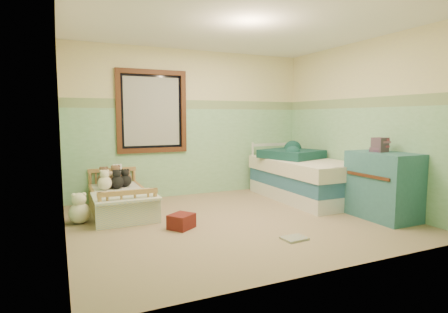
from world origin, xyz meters
name	(u,v)px	position (x,y,z in m)	size (l,w,h in m)	color
floor	(238,220)	(0.00, 0.00, -0.01)	(4.20, 3.60, 0.02)	#887155
ceiling	(239,25)	(0.00, 0.00, 2.51)	(4.20, 3.60, 0.02)	white
wall_back	(192,123)	(0.00, 1.80, 1.25)	(4.20, 0.04, 2.50)	beige
wall_front	(333,130)	(0.00, -1.80, 1.25)	(4.20, 0.04, 2.50)	beige
wall_left	(61,127)	(-2.10, 0.00, 1.25)	(0.04, 3.60, 2.50)	beige
wall_right	(361,124)	(2.10, 0.00, 1.25)	(0.04, 3.60, 2.50)	beige
wainscot_mint	(192,152)	(0.00, 1.79, 0.75)	(4.20, 0.01, 1.50)	#7BB47E
border_strip	(192,104)	(0.00, 1.79, 1.57)	(4.20, 0.01, 0.15)	#3A5F3A
window_frame	(152,112)	(-0.70, 1.76, 1.45)	(1.16, 0.06, 1.36)	#422113
window_blinds	(152,112)	(-0.70, 1.77, 1.45)	(0.92, 0.01, 1.12)	beige
toddler_bed_frame	(120,206)	(-1.36, 1.05, 0.10)	(0.74, 1.48, 0.19)	#9F6538
toddler_mattress	(120,195)	(-1.36, 1.05, 0.25)	(0.68, 1.42, 0.12)	silver
patchwork_quilt	(125,196)	(-1.36, 0.59, 0.33)	(0.81, 0.74, 0.03)	#8FB2D9
plush_bed_brown	(104,179)	(-1.51, 1.55, 0.41)	(0.20, 0.20, 0.20)	brown
plush_bed_white	(118,178)	(-1.31, 1.55, 0.42)	(0.22, 0.22, 0.22)	silver
plush_bed_tan	(109,182)	(-1.46, 1.33, 0.40)	(0.17, 0.17, 0.17)	#D9B488
plush_bed_dark	(125,181)	(-1.23, 1.33, 0.40)	(0.18, 0.18, 0.18)	black
plush_floor_cream	(80,213)	(-1.92, 0.69, 0.14)	(0.27, 0.27, 0.27)	#FCF0C8
plush_floor_tan	(102,208)	(-1.62, 0.93, 0.12)	(0.24, 0.24, 0.24)	#D9B488
twin_bed_frame	(304,193)	(1.55, 0.65, 0.11)	(0.97, 1.94, 0.22)	white
twin_boxspring	(304,180)	(1.55, 0.65, 0.33)	(0.97, 1.94, 0.22)	navy
twin_mattress	(304,166)	(1.55, 0.65, 0.55)	(1.01, 1.98, 0.22)	white
teal_blanket	(291,154)	(1.50, 0.95, 0.73)	(0.82, 0.87, 0.14)	#0E2A29
dresser	(383,185)	(1.81, -0.73, 0.45)	(0.56, 0.89, 0.89)	#2F626A
book_stack	(380,145)	(1.81, -0.65, 0.99)	(0.19, 0.15, 0.19)	brown
red_pillow	(181,221)	(-0.80, -0.06, 0.09)	(0.28, 0.25, 0.18)	#A11C13
floor_book	(294,238)	(0.22, -0.97, 0.01)	(0.27, 0.21, 0.02)	gold
extra_plush_0	(117,182)	(-1.37, 1.22, 0.41)	(0.19, 0.19, 0.19)	black
extra_plush_1	(127,179)	(-1.17, 1.58, 0.39)	(0.16, 0.16, 0.16)	brown
extra_plush_2	(116,179)	(-1.35, 1.48, 0.42)	(0.21, 0.21, 0.21)	brown
extra_plush_3	(105,183)	(-1.54, 1.20, 0.41)	(0.20, 0.20, 0.20)	#FCF0C8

